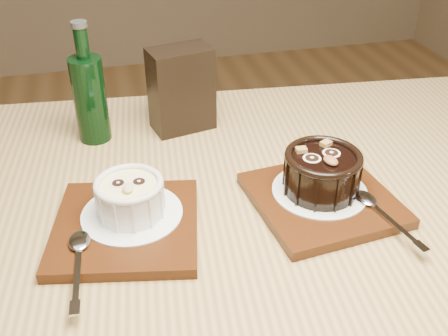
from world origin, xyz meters
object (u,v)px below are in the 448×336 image
Objects in this scene: ramekin_dark at (322,171)px; green_bottle at (90,96)px; ramekin_white at (130,196)px; tray_left at (126,226)px; tray_right at (322,200)px; table at (232,271)px; condiment_stand at (181,89)px.

green_bottle is (-0.29, 0.25, 0.03)m from ramekin_dark.
ramekin_white is 0.24m from green_bottle.
ramekin_white is at bearing -81.06° from green_bottle.
tray_left is 0.04m from ramekin_white.
tray_right is 0.92× the size of green_bottle.
tray_left is (-0.14, 0.01, 0.10)m from table.
ramekin_dark is at bearing 6.82° from table.
table is 0.31m from condiment_stand.
table is at bearing -4.88° from ramekin_white.
green_bottle reaches higher than tray_right.
green_bottle is (-0.04, 0.24, 0.03)m from ramekin_white.
ramekin_white is 0.62× the size of condiment_stand.
condiment_stand is (-0.15, 0.26, 0.06)m from tray_right.
condiment_stand is 0.72× the size of green_bottle.
green_bottle reaches higher than table.
tray_right is 1.29× the size of condiment_stand.
tray_left is 0.27m from ramekin_dark.
tray_left is 0.26m from tray_right.
ramekin_white is 0.48× the size of tray_right.
ramekin_white is at bearing 175.22° from tray_right.
green_bottle is (-0.15, -0.00, 0.01)m from condiment_stand.
green_bottle is (-0.29, 0.26, 0.07)m from tray_right.
ramekin_dark is 0.74× the size of condiment_stand.
ramekin_dark reaches higher than tray_right.
ramekin_dark is at bearing 4.30° from ramekin_white.
condiment_stand is 0.15m from green_bottle.
ramekin_dark reaches higher than table.
tray_left is 0.26m from green_bottle.
tray_left is at bearing -83.71° from green_bottle.
tray_left is 0.92× the size of green_bottle.
table is 6.50× the size of green_bottle.
table is 0.19m from ramekin_white.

